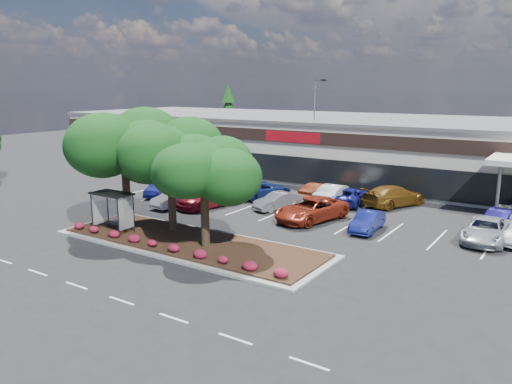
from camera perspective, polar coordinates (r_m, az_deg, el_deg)
The scene contains 25 objects.
ground at distance 27.17m, azimuth -9.90°, elevation -8.86°, with size 160.00×160.00×0.00m, color black.
retail_store at distance 55.48m, azimuth 14.77°, elevation 4.93°, with size 80.40×25.20×6.25m.
landscape_island at distance 31.19m, azimuth -7.56°, elevation -5.78°, with size 18.00×6.00×0.26m.
lane_markings at distance 35.12m, azimuth 1.64°, elevation -3.85°, with size 33.12×20.06×0.01m.
shrub_row at distance 29.60m, azimuth -10.25°, elevation -6.06°, with size 17.00×0.80×0.50m, color maroon, non-canonical shape.
bus_shelter at distance 33.71m, azimuth -15.93°, elevation -0.95°, with size 2.75×1.55×2.59m.
island_tree_west at distance 34.73m, azimuth -14.73°, elevation 2.68°, with size 7.20×7.20×7.89m, color #103910, non-canonical shape.
island_tree_mid at distance 32.78m, azimuth -9.68°, elevation 1.86°, with size 6.60×6.60×7.32m, color #103910, non-canonical shape.
island_tree_east at distance 29.16m, azimuth -5.90°, elevation -0.10°, with size 5.80×5.80×6.50m, color #103910, non-canonical shape.
conifer_north_west at distance 80.17m, azimuth -3.15°, elevation 8.68°, with size 4.40×4.40×10.00m, color #103910.
person_waiting at distance 33.57m, azimuth -14.69°, elevation -3.16°, with size 0.57×0.37×1.57m, color #594C47.
light_pole at distance 52.09m, azimuth 6.72°, elevation 6.44°, with size 1.43×0.50×10.40m.
car_0 at distance 45.30m, azimuth -10.95°, elevation 0.42°, with size 1.43×4.10×1.35m, color navy.
car_1 at distance 41.01m, azimuth -9.26°, elevation -0.68°, with size 1.50×4.30×1.42m, color silver.
car_2 at distance 40.60m, azimuth -5.37°, elevation -0.50°, with size 2.38×5.85×1.70m, color maroon.
car_3 at distance 39.55m, azimuth 2.52°, elevation -1.04°, with size 1.44×4.14×1.36m, color slate.
car_4 at distance 36.39m, azimuth 6.35°, elevation -2.00°, with size 2.78×6.04×1.68m, color maroon.
car_5 at distance 34.51m, azimuth 12.62°, elevation -3.29°, with size 1.41×4.03×1.33m, color navy.
car_6 at distance 34.53m, azimuth 24.80°, elevation -3.99°, with size 2.46×5.33×1.48m, color #A4AAAF.
car_10 at distance 43.71m, azimuth 0.86°, elevation 0.28°, with size 2.38×5.16×1.44m, color navy.
car_11 at distance 43.59m, azimuth 7.21°, elevation 0.13°, with size 1.48×4.25×1.40m, color maroon.
car_12 at distance 41.97m, azimuth 9.09°, elevation -0.21°, with size 1.75×5.02×1.66m, color silver.
car_13 at distance 42.02m, azimuth 10.68°, elevation -0.43°, with size 2.32×5.03×1.40m, color navy.
car_14 at distance 42.14m, azimuth 15.48°, elevation -0.42°, with size 2.38×5.85×1.70m, color brown.
car_16 at distance 38.55m, azimuth 26.39°, elevation -2.63°, with size 1.47×4.21×1.39m, color navy.
Camera 1 is at (17.61, -18.34, 9.58)m, focal length 35.00 mm.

